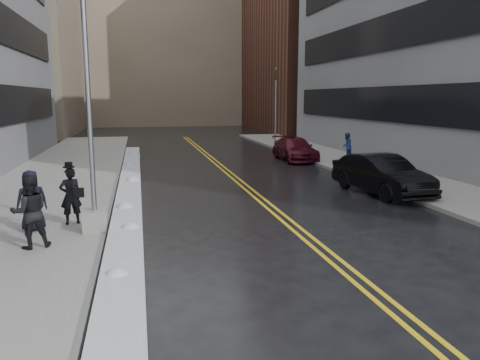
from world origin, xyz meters
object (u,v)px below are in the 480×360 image
pedestrian_east (347,146)px  car_maroon (295,149)px  car_black (381,175)px  pedestrian_fedora (71,196)px  pedestrian_b (30,212)px  fire_hydrant (364,165)px  traffic_signal (276,103)px  lamppost (91,147)px  pedestrian_c (32,201)px

pedestrian_east → car_maroon: size_ratio=0.33×
pedestrian_east → car_black: size_ratio=0.33×
pedestrian_fedora → car_black: pedestrian_fedora is taller
pedestrian_b → car_black: size_ratio=0.38×
fire_hydrant → pedestrian_fedora: (-13.05, -7.07, 0.45)m
fire_hydrant → traffic_signal: size_ratio=0.12×
pedestrian_east → car_maroon: (-2.94, 1.15, -0.24)m
pedestrian_fedora → lamppost: bearing=111.9°
pedestrian_fedora → pedestrian_east: 18.95m
car_maroon → pedestrian_fedora: bearing=-129.5°
traffic_signal → car_maroon: bearing=-97.4°
fire_hydrant → traffic_signal: 14.30m
pedestrian_b → pedestrian_east: (15.16, 14.37, -0.13)m
pedestrian_b → pedestrian_east: pedestrian_b is taller
pedestrian_c → pedestrian_b: bearing=77.5°
fire_hydrant → pedestrian_b: pedestrian_b is taller
car_black → car_maroon: (0.00, 10.73, -0.10)m
traffic_signal → pedestrian_c: bearing=-122.0°
lamppost → fire_hydrant: 14.81m
lamppost → pedestrian_east: lamppost is taller
pedestrian_east → traffic_signal: bearing=-119.5°
lamppost → pedestrian_b: (-1.42, -1.22, -1.46)m
pedestrian_c → car_maroon: size_ratio=0.36×
traffic_signal → pedestrian_fedora: size_ratio=3.53×
fire_hydrant → pedestrian_fedora: 14.84m
fire_hydrant → car_black: bearing=-108.7°
fire_hydrant → traffic_signal: bearing=92.0°
pedestrian_c → car_maroon: 18.70m
pedestrian_east → lamppost: bearing=1.9°
traffic_signal → pedestrian_b: bearing=-119.7°
fire_hydrant → pedestrian_east: (1.44, 5.15, 0.40)m
lamppost → traffic_signal: bearing=61.8°
pedestrian_c → fire_hydrant: bearing=-174.2°
pedestrian_fedora → pedestrian_c: bearing=11.5°
lamppost → car_maroon: size_ratio=1.58×
lamppost → car_black: lamppost is taller
lamppost → pedestrian_c: bearing=166.5°
lamppost → fire_hydrant: lamppost is taller
fire_hydrant → car_maroon: size_ratio=0.15×
pedestrian_east → pedestrian_fedora: bearing=-1.7°
traffic_signal → pedestrian_east: 9.38m
traffic_signal → pedestrian_c: size_ratio=3.46×
pedestrian_fedora → pedestrian_b: 2.26m
car_black → pedestrian_fedora: bearing=-174.9°
lamppost → pedestrian_c: 2.33m
lamppost → pedestrian_c: (-1.72, 0.41, -1.52)m
pedestrian_b → car_maroon: (12.22, 15.52, -0.38)m
car_maroon → pedestrian_b: bearing=-126.9°
fire_hydrant → car_black: 4.68m
fire_hydrant → car_maroon: (-1.50, 6.31, 0.15)m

